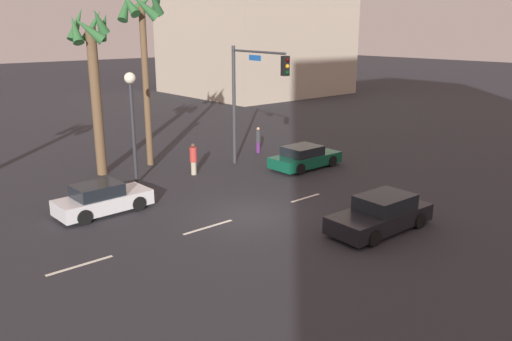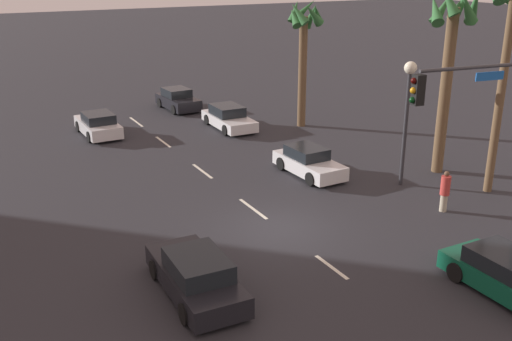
{
  "view_description": "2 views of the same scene",
  "coord_description": "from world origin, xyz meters",
  "px_view_note": "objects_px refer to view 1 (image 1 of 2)",
  "views": [
    {
      "loc": [
        -13.11,
        -15.79,
        7.72
      ],
      "look_at": [
        -0.18,
        -0.74,
        2.18
      ],
      "focal_mm": 35.88,
      "sensor_mm": 36.0,
      "label": 1
    },
    {
      "loc": [
        17.89,
        -10.58,
        9.72
      ],
      "look_at": [
        -0.81,
        -0.55,
        2.18
      ],
      "focal_mm": 41.58,
      "sensor_mm": 36.0,
      "label": 2
    }
  ],
  "objects_px": {
    "car_1": "(381,214)",
    "traffic_signal": "(250,88)",
    "car_0": "(305,157)",
    "pedestrian_1": "(193,158)",
    "car_3": "(102,199)",
    "pedestrian_0": "(258,139)",
    "palm_tree_2": "(92,60)",
    "palm_tree_1": "(143,28)",
    "streetlamp": "(132,106)"
  },
  "relations": [
    {
      "from": "car_1",
      "to": "car_3",
      "type": "distance_m",
      "value": 11.71
    },
    {
      "from": "streetlamp",
      "to": "palm_tree_2",
      "type": "bearing_deg",
      "value": 101.86
    },
    {
      "from": "car_1",
      "to": "palm_tree_1",
      "type": "relative_size",
      "value": 0.47
    },
    {
      "from": "car_1",
      "to": "palm_tree_2",
      "type": "relative_size",
      "value": 0.52
    },
    {
      "from": "car_3",
      "to": "traffic_signal",
      "type": "distance_m",
      "value": 10.23
    },
    {
      "from": "car_3",
      "to": "pedestrian_1",
      "type": "relative_size",
      "value": 2.34
    },
    {
      "from": "car_0",
      "to": "pedestrian_1",
      "type": "distance_m",
      "value": 6.34
    },
    {
      "from": "car_1",
      "to": "palm_tree_1",
      "type": "height_order",
      "value": "palm_tree_1"
    },
    {
      "from": "car_3",
      "to": "traffic_signal",
      "type": "relative_size",
      "value": 0.6
    },
    {
      "from": "car_3",
      "to": "streetlamp",
      "type": "height_order",
      "value": "streetlamp"
    },
    {
      "from": "streetlamp",
      "to": "palm_tree_1",
      "type": "bearing_deg",
      "value": 49.39
    },
    {
      "from": "car_3",
      "to": "pedestrian_0",
      "type": "bearing_deg",
      "value": 17.98
    },
    {
      "from": "car_3",
      "to": "car_0",
      "type": "bearing_deg",
      "value": -2.31
    },
    {
      "from": "streetlamp",
      "to": "traffic_signal",
      "type": "bearing_deg",
      "value": -15.67
    },
    {
      "from": "car_1",
      "to": "traffic_signal",
      "type": "xyz_separation_m",
      "value": [
        1.83,
        10.22,
        3.94
      ]
    },
    {
      "from": "car_0",
      "to": "palm_tree_2",
      "type": "distance_m",
      "value": 12.6
    },
    {
      "from": "car_0",
      "to": "car_1",
      "type": "xyz_separation_m",
      "value": [
        -4.46,
        -8.49,
        0.04
      ]
    },
    {
      "from": "traffic_signal",
      "to": "car_1",
      "type": "bearing_deg",
      "value": -100.13
    },
    {
      "from": "car_1",
      "to": "pedestrian_1",
      "type": "distance_m",
      "value": 11.48
    },
    {
      "from": "pedestrian_1",
      "to": "palm_tree_1",
      "type": "bearing_deg",
      "value": 102.42
    },
    {
      "from": "car_1",
      "to": "car_0",
      "type": "bearing_deg",
      "value": 62.3
    },
    {
      "from": "pedestrian_0",
      "to": "palm_tree_2",
      "type": "relative_size",
      "value": 0.19
    },
    {
      "from": "car_3",
      "to": "traffic_signal",
      "type": "height_order",
      "value": "traffic_signal"
    },
    {
      "from": "car_0",
      "to": "streetlamp",
      "type": "relative_size",
      "value": 0.75
    },
    {
      "from": "car_1",
      "to": "traffic_signal",
      "type": "height_order",
      "value": "traffic_signal"
    },
    {
      "from": "car_0",
      "to": "car_3",
      "type": "bearing_deg",
      "value": 177.69
    },
    {
      "from": "pedestrian_1",
      "to": "palm_tree_1",
      "type": "relative_size",
      "value": 0.17
    },
    {
      "from": "car_3",
      "to": "pedestrian_1",
      "type": "bearing_deg",
      "value": 21.01
    },
    {
      "from": "streetlamp",
      "to": "pedestrian_0",
      "type": "relative_size",
      "value": 3.41
    },
    {
      "from": "car_1",
      "to": "pedestrian_0",
      "type": "bearing_deg",
      "value": 69.55
    },
    {
      "from": "palm_tree_1",
      "to": "palm_tree_2",
      "type": "xyz_separation_m",
      "value": [
        -3.03,
        0.02,
        -1.61
      ]
    },
    {
      "from": "car_1",
      "to": "car_3",
      "type": "relative_size",
      "value": 1.14
    },
    {
      "from": "car_1",
      "to": "car_3",
      "type": "xyz_separation_m",
      "value": [
        -7.52,
        8.98,
        -0.03
      ]
    },
    {
      "from": "car_0",
      "to": "traffic_signal",
      "type": "height_order",
      "value": "traffic_signal"
    },
    {
      "from": "streetlamp",
      "to": "pedestrian_0",
      "type": "bearing_deg",
      "value": 6.47
    },
    {
      "from": "palm_tree_2",
      "to": "car_1",
      "type": "bearing_deg",
      "value": -71.56
    },
    {
      "from": "pedestrian_0",
      "to": "palm_tree_1",
      "type": "xyz_separation_m",
      "value": [
        -6.75,
        1.8,
        6.88
      ]
    },
    {
      "from": "car_3",
      "to": "palm_tree_1",
      "type": "distance_m",
      "value": 10.78
    },
    {
      "from": "traffic_signal",
      "to": "palm_tree_2",
      "type": "height_order",
      "value": "palm_tree_2"
    },
    {
      "from": "car_0",
      "to": "streetlamp",
      "type": "height_order",
      "value": "streetlamp"
    },
    {
      "from": "streetlamp",
      "to": "pedestrian_0",
      "type": "distance_m",
      "value": 9.76
    },
    {
      "from": "car_1",
      "to": "traffic_signal",
      "type": "relative_size",
      "value": 0.68
    },
    {
      "from": "palm_tree_2",
      "to": "palm_tree_1",
      "type": "bearing_deg",
      "value": -0.37
    },
    {
      "from": "car_0",
      "to": "palm_tree_1",
      "type": "height_order",
      "value": "palm_tree_1"
    },
    {
      "from": "traffic_signal",
      "to": "pedestrian_0",
      "type": "relative_size",
      "value": 4.09
    },
    {
      "from": "palm_tree_2",
      "to": "traffic_signal",
      "type": "bearing_deg",
      "value": -34.15
    },
    {
      "from": "palm_tree_1",
      "to": "car_3",
      "type": "bearing_deg",
      "value": -134.04
    },
    {
      "from": "traffic_signal",
      "to": "palm_tree_1",
      "type": "relative_size",
      "value": 0.68
    },
    {
      "from": "car_0",
      "to": "pedestrian_1",
      "type": "relative_size",
      "value": 2.45
    },
    {
      "from": "traffic_signal",
      "to": "palm_tree_2",
      "type": "xyz_separation_m",
      "value": [
        -6.76,
        4.59,
        1.55
      ]
    }
  ]
}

